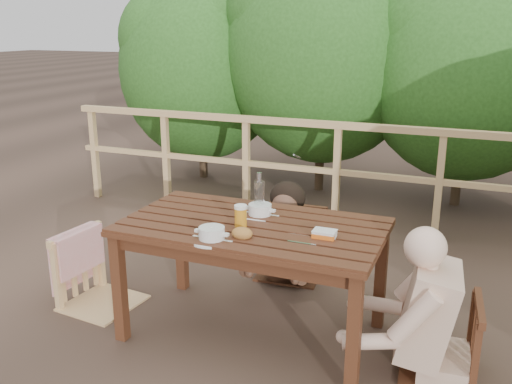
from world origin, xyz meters
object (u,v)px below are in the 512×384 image
at_px(woman, 293,201).
at_px(chair_right, 444,303).
at_px(table, 253,280).
at_px(chair_left, 98,240).
at_px(soup_far, 260,210).
at_px(beer_glass, 241,217).
at_px(bread_roll, 242,233).
at_px(butter_tub, 325,235).
at_px(diner_right, 455,257).
at_px(bottle, 259,194).
at_px(chair_far, 292,216).
at_px(soup_near, 212,234).

bearing_deg(woman, chair_right, 137.99).
height_order(table, woman, woman).
xyz_separation_m(table, chair_right, (1.10, 0.01, 0.06)).
bearing_deg(table, chair_left, -177.05).
distance_m(soup_far, beer_glass, 0.25).
height_order(bread_roll, butter_tub, bread_roll).
bearing_deg(diner_right, beer_glass, 89.25).
relative_size(chair_right, woman, 0.71).
bearing_deg(beer_glass, bottle, 87.15).
height_order(table, chair_far, chair_far).
relative_size(beer_glass, bottle, 0.52).
bearing_deg(soup_far, soup_near, -100.98).
distance_m(chair_far, chair_right, 1.47).
bearing_deg(butter_tub, chair_left, 179.54).
bearing_deg(chair_far, chair_left, -141.03).
bearing_deg(woman, soup_far, 89.07).
bearing_deg(bottle, table, -80.05).
relative_size(table, soup_far, 6.38).
xyz_separation_m(chair_far, butter_tub, (0.51, -0.96, 0.27)).
relative_size(woman, diner_right, 0.85).
height_order(chair_left, woman, woman).
xyz_separation_m(chair_far, soup_near, (-0.05, -1.21, 0.28)).
height_order(chair_left, bread_roll, chair_left).
bearing_deg(table, chair_far, 93.81).
bearing_deg(woman, chair_left, 39.56).
bearing_deg(table, chair_right, 0.33).
distance_m(soup_far, bread_roll, 0.40).
height_order(diner_right, butter_tub, diner_right).
bearing_deg(soup_near, chair_right, 14.61).
height_order(soup_near, butter_tub, soup_near).
xyz_separation_m(chair_right, soup_far, (-1.12, 0.16, 0.33)).
xyz_separation_m(table, soup_far, (-0.02, 0.17, 0.39)).
distance_m(chair_far, bottle, 0.81).
distance_m(soup_far, butter_tub, 0.52).
bearing_deg(chair_right, table, -94.40).
relative_size(woman, bottle, 4.23).
height_order(soup_far, bread_roll, soup_far).
xyz_separation_m(table, woman, (-0.06, 0.92, 0.23)).
height_order(chair_right, bread_roll, chair_right).
bearing_deg(soup_far, butter_tub, -25.34).
xyz_separation_m(bread_roll, beer_glass, (-0.07, 0.15, 0.04)).
bearing_deg(chair_far, table, -90.06).
bearing_deg(woman, butter_tub, 113.77).
xyz_separation_m(soup_far, bottle, (-0.01, 0.01, 0.10)).
height_order(chair_left, bottle, bottle).
relative_size(chair_right, soup_near, 3.46).
height_order(chair_right, woman, woman).
bearing_deg(chair_left, woman, -40.71).
distance_m(chair_left, diner_right, 2.23).
bearing_deg(chair_right, chair_far, -132.25).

